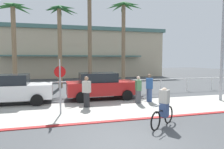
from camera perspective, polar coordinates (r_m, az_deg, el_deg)
name	(u,v)px	position (r m, az deg, el deg)	size (l,w,h in m)	color
ground_plane	(83,92)	(16.02, -8.16, -4.93)	(80.00, 80.00, 0.00)	#424447
sidewalk_strip	(97,110)	(10.39, -4.19, -9.87)	(44.00, 4.00, 0.02)	#ADAAA0
curb_paint	(106,121)	(8.51, -1.56, -13.03)	(44.00, 0.24, 0.03)	maroon
building_backdrop	(72,53)	(33.55, -11.12, 5.86)	(26.56, 12.92, 7.02)	#BCAD8E
rail_fence	(85,84)	(14.43, -7.47, -2.56)	(26.01, 0.08, 1.04)	white
stop_sign_bike_lane	(60,78)	(9.61, -14.37, -1.05)	(0.52, 0.56, 2.56)	gray
palm_tree_2	(14,25)	(18.62, -25.79, 12.44)	(3.05, 3.36, 7.06)	#846B4C
palm_tree_3	(60,24)	(19.03, -14.33, 13.47)	(2.99, 3.24, 7.30)	#846B4C
palm_tree_4	(90,13)	(19.34, -6.21, 16.68)	(3.16, 3.19, 9.05)	#756047
palm_tree_5	(124,21)	(19.80, 3.32, 14.69)	(3.54, 3.47, 7.94)	#756047
car_white_1	(11,89)	(12.86, -26.54, -3.67)	(4.40, 2.02, 1.69)	white
car_red_2	(101,86)	(13.04, -3.13, -3.12)	(4.40, 2.02, 1.69)	red
cyclist_black_0	(164,108)	(8.11, 14.25, -9.06)	(1.52, 1.10, 1.50)	black
pedestrian_0	(149,89)	(12.39, 10.43, -4.03)	(0.47, 0.43, 1.68)	#384C7A
pedestrian_1	(87,93)	(10.88, -7.13, -5.21)	(0.47, 0.45, 1.65)	#232326
pedestrian_2	(138,91)	(11.86, 7.38, -4.61)	(0.34, 0.41, 1.58)	#4C4C51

